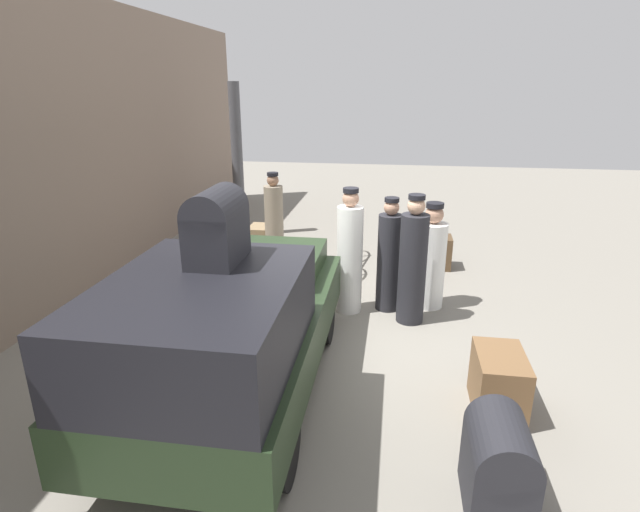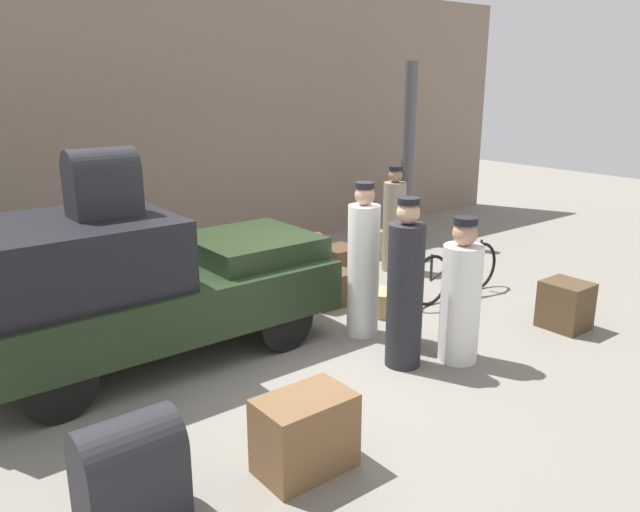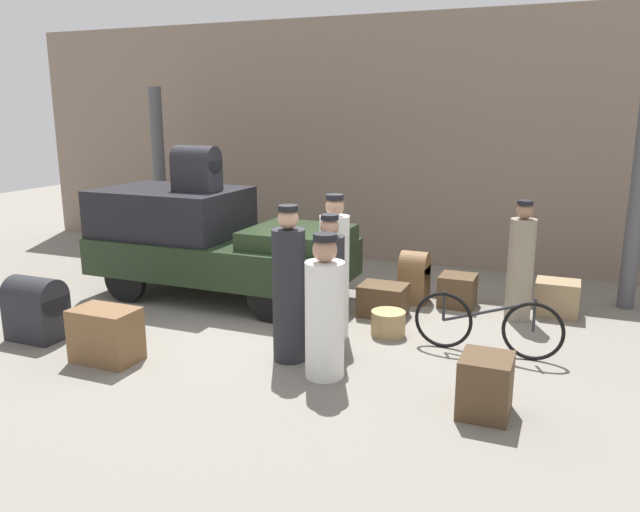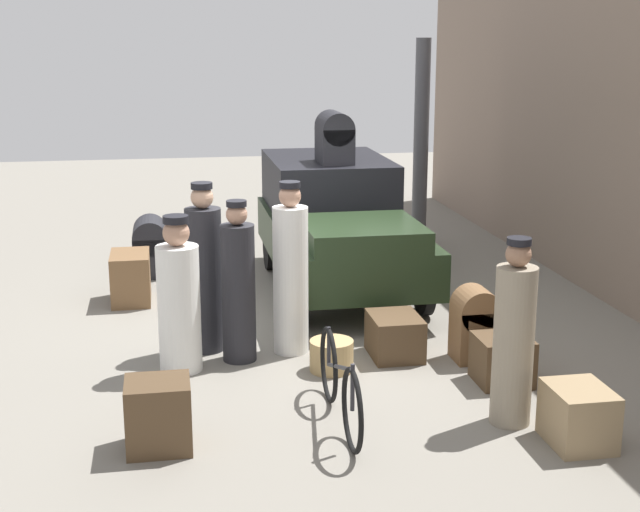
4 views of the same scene
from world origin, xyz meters
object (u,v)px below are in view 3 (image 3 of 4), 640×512
at_px(porter_lifting_near_truck, 334,273).
at_px(trunk_on_truck_roof, 196,168).
at_px(conductor_in_dark_uniform, 289,290).
at_px(wicker_basket, 388,323).
at_px(porter_carrying_trunk, 521,266).
at_px(trunk_wicker_pale, 106,335).
at_px(porter_standing_middle, 325,314).
at_px(porter_with_bicycle, 329,291).
at_px(truck, 209,239).
at_px(suitcase_small_leather, 457,290).
at_px(trunk_large_brown, 383,300).
at_px(suitcase_black_upright, 485,385).
at_px(suitcase_tan_flat, 557,298).
at_px(trunk_umber_medium, 36,307).
at_px(bicycle, 487,325).
at_px(trunk_barrel_dark, 414,276).

bearing_deg(porter_lifting_near_truck, trunk_on_truck_roof, 159.66).
bearing_deg(conductor_in_dark_uniform, wicker_basket, 55.30).
distance_m(porter_carrying_trunk, trunk_wicker_pale, 5.45).
bearing_deg(wicker_basket, porter_standing_middle, -100.70).
distance_m(porter_with_bicycle, trunk_on_truck_roof, 3.39).
height_order(truck, suitcase_small_leather, truck).
bearing_deg(trunk_large_brown, suitcase_black_upright, -54.41).
xyz_separation_m(porter_standing_middle, porter_carrying_trunk, (1.77, 2.80, 0.05)).
bearing_deg(trunk_on_truck_roof, trunk_large_brown, 1.62).
distance_m(conductor_in_dark_uniform, suitcase_tan_flat, 4.09).
height_order(suitcase_black_upright, trunk_on_truck_roof, trunk_on_truck_roof).
bearing_deg(porter_carrying_trunk, porter_with_bicycle, -131.70).
bearing_deg(trunk_umber_medium, trunk_large_brown, 33.92).
xyz_separation_m(suitcase_small_leather, trunk_on_truck_roof, (-3.84, -0.93, 1.75)).
distance_m(porter_with_bicycle, suitcase_tan_flat, 3.60).
xyz_separation_m(suitcase_black_upright, trunk_umber_medium, (-5.55, -0.11, 0.12)).
height_order(bicycle, porter_lifting_near_truck, porter_lifting_near_truck).
xyz_separation_m(suitcase_black_upright, suitcase_small_leather, (-0.86, 3.29, -0.06)).
bearing_deg(trunk_large_brown, bicycle, -30.10).
height_order(wicker_basket, suitcase_tan_flat, suitcase_tan_flat).
relative_size(suitcase_small_leather, trunk_wicker_pale, 0.69).
bearing_deg(conductor_in_dark_uniform, porter_lifting_near_truck, 76.57).
distance_m(porter_standing_middle, trunk_on_truck_roof, 3.87).
relative_size(porter_lifting_near_truck, trunk_on_truck_roof, 2.73).
bearing_deg(porter_carrying_trunk, conductor_in_dark_uniform, -132.68).
height_order(porter_standing_middle, suitcase_black_upright, porter_standing_middle).
distance_m(bicycle, trunk_wicker_pale, 4.46).
relative_size(suitcase_small_leather, trunk_on_truck_roof, 0.76).
bearing_deg(porter_standing_middle, trunk_large_brown, 90.22).
bearing_deg(wicker_basket, suitcase_tan_flat, 40.65).
distance_m(bicycle, suitcase_tan_flat, 2.00).
height_order(porter_with_bicycle, suitcase_tan_flat, porter_with_bicycle).
bearing_deg(trunk_on_truck_roof, porter_lifting_near_truck, -20.34).
bearing_deg(trunk_large_brown, trunk_wicker_pale, -131.74).
xyz_separation_m(conductor_in_dark_uniform, trunk_wicker_pale, (-1.94, -0.85, -0.52)).
height_order(trunk_large_brown, trunk_umber_medium, trunk_umber_medium).
bearing_deg(trunk_umber_medium, conductor_in_dark_uniform, 10.63).
xyz_separation_m(conductor_in_dark_uniform, porter_carrying_trunk, (2.32, 2.52, -0.07)).
relative_size(suitcase_black_upright, trunk_large_brown, 0.91).
relative_size(trunk_barrel_dark, trunk_large_brown, 1.21).
distance_m(truck, porter_carrying_trunk, 4.61).
height_order(suitcase_black_upright, trunk_umber_medium, trunk_umber_medium).
height_order(wicker_basket, porter_carrying_trunk, porter_carrying_trunk).
xyz_separation_m(truck, porter_with_bicycle, (2.61, -1.53, -0.11)).
bearing_deg(conductor_in_dark_uniform, trunk_barrel_dark, 73.84).
bearing_deg(trunk_wicker_pale, suitcase_tan_flat, 38.29).
xyz_separation_m(truck, suitcase_small_leather, (3.68, 0.93, -0.66)).
distance_m(truck, porter_lifting_near_truck, 2.64).
distance_m(suitcase_small_leather, trunk_on_truck_roof, 4.33).
xyz_separation_m(wicker_basket, suitcase_tan_flat, (1.98, 1.70, 0.09)).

